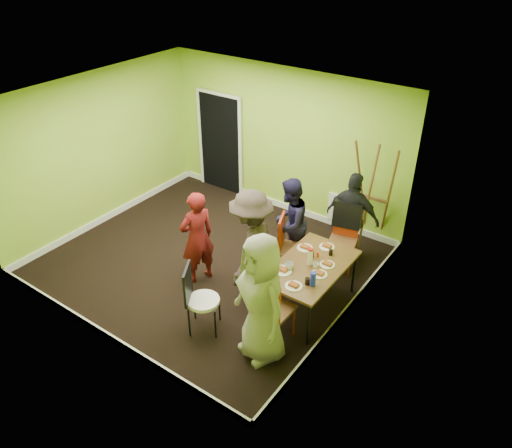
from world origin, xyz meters
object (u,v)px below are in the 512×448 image
at_px(chair_front_end, 271,307).
at_px(person_back_end, 352,217).
at_px(easel, 373,197).
at_px(orange_bottle, 318,254).
at_px(chair_left_far, 288,243).
at_px(person_left_near, 251,246).
at_px(dining_table, 310,268).
at_px(thermos, 310,257).
at_px(person_left_far, 289,223).
at_px(chair_left_near, 265,270).
at_px(blue_bottle, 313,279).
at_px(chair_bentwood, 198,296).
at_px(person_front_end, 261,299).
at_px(chair_back_end, 346,222).
at_px(person_standing, 197,238).

bearing_deg(chair_front_end, person_back_end, 91.05).
height_order(easel, orange_bottle, easel).
xyz_separation_m(chair_left_far, person_left_near, (-0.19, -0.73, 0.28)).
height_order(dining_table, person_left_near, person_left_near).
bearing_deg(chair_front_end, thermos, 88.45).
bearing_deg(chair_left_far, person_left_far, -171.14).
xyz_separation_m(chair_left_near, chair_front_end, (0.61, -0.76, 0.13)).
relative_size(chair_left_far, person_left_far, 0.70).
relative_size(blue_bottle, orange_bottle, 2.78).
height_order(chair_bentwood, person_back_end, person_back_end).
bearing_deg(person_front_end, thermos, 111.72).
relative_size(chair_left_far, chair_back_end, 0.96).
distance_m(thermos, person_left_far, 1.13).
bearing_deg(blue_bottle, chair_left_near, 167.21).
bearing_deg(chair_left_far, thermos, 32.40).
bearing_deg(person_back_end, chair_bentwood, 70.07).
xyz_separation_m(dining_table, chair_left_near, (-0.66, -0.17, -0.21)).
relative_size(dining_table, easel, 0.78).
xyz_separation_m(chair_back_end, thermos, (0.08, -1.30, 0.09)).
bearing_deg(chair_back_end, person_back_end, -107.07).
distance_m(easel, person_front_end, 3.24).
distance_m(thermos, person_front_end, 1.19).
relative_size(chair_bentwood, person_left_far, 0.67).
bearing_deg(easel, chair_left_far, -113.10).
bearing_deg(person_back_end, chair_front_end, 89.21).
bearing_deg(person_left_far, person_back_end, 125.53).
relative_size(chair_left_near, person_back_end, 0.55).
xyz_separation_m(chair_left_near, orange_bottle, (0.64, 0.42, 0.31)).
xyz_separation_m(dining_table, chair_front_end, (-0.05, -0.93, -0.08)).
bearing_deg(thermos, person_left_far, 136.92).
relative_size(chair_left_near, blue_bottle, 4.01).
relative_size(orange_bottle, person_left_near, 0.04).
xyz_separation_m(blue_bottle, person_standing, (-2.01, -0.04, -0.08)).
distance_m(thermos, person_standing, 1.80).
bearing_deg(chair_left_far, person_standing, -72.19).
height_order(easel, blue_bottle, easel).
distance_m(chair_left_far, person_left_near, 0.81).
height_order(easel, person_left_far, easel).
bearing_deg(person_standing, dining_table, 124.02).
bearing_deg(blue_bottle, person_front_end, -110.01).
height_order(easel, person_left_near, easel).
bearing_deg(person_left_near, chair_left_far, 148.48).
height_order(blue_bottle, person_left_near, person_left_near).
relative_size(chair_front_end, person_front_end, 0.60).
height_order(thermos, person_front_end, person_front_end).
height_order(chair_left_far, chair_front_end, chair_front_end).
xyz_separation_m(chair_left_far, chair_left_near, (0.01, -0.65, -0.12)).
height_order(chair_left_far, person_standing, person_standing).
bearing_deg(easel, thermos, -90.78).
bearing_deg(person_back_end, blue_bottle, 98.44).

